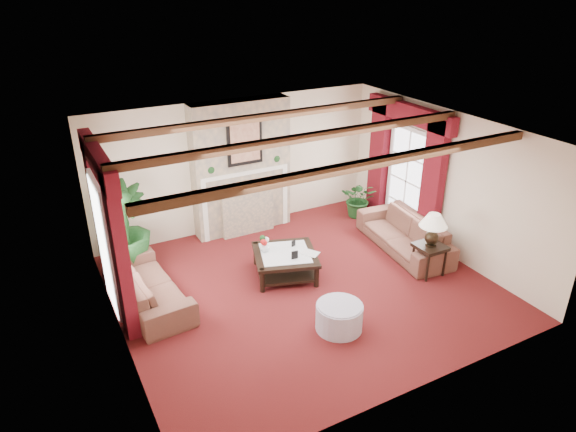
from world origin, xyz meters
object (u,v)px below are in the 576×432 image
sofa_left (148,280)px  sofa_right (405,229)px  side_table (429,259)px  coffee_table (285,264)px  ottoman (339,317)px  potted_palm (126,246)px

sofa_left → sofa_right: 4.83m
sofa_left → side_table: sofa_left is taller
sofa_left → coffee_table: 2.36m
ottoman → coffee_table: bearing=90.0°
coffee_table → side_table: bearing=-8.8°
potted_palm → side_table: (4.66, -2.67, -0.17)m
potted_palm → coffee_table: size_ratio=1.65×
sofa_right → sofa_left: bearing=-89.9°
potted_palm → ottoman: bearing=-53.6°
coffee_table → ottoman: bearing=-71.7°
sofa_left → side_table: bearing=-112.4°
sofa_left → sofa_right: size_ratio=0.96×
potted_palm → coffee_table: (2.40, -1.51, -0.24)m
side_table → coffee_table: bearing=152.9°
sofa_left → potted_palm: 1.21m
sofa_right → ottoman: 2.90m
sofa_left → potted_palm: (-0.07, 1.20, 0.04)m
coffee_table → potted_palm: bearing=166.0°
sofa_left → side_table: size_ratio=3.81×
sofa_left → side_table: 4.82m
side_table → ottoman: 2.33m
coffee_table → side_table: size_ratio=1.87×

